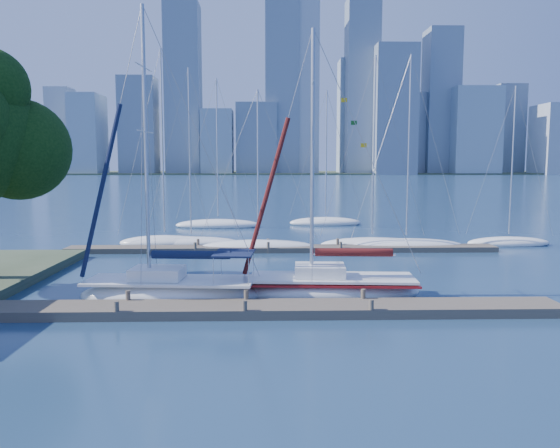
{
  "coord_description": "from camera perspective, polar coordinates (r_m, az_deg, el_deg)",
  "views": [
    {
      "loc": [
        0.84,
        -21.84,
        6.15
      ],
      "look_at": [
        1.52,
        4.0,
        3.27
      ],
      "focal_mm": 35.0,
      "sensor_mm": 36.0,
      "label": 1
    }
  ],
  "objects": [
    {
      "name": "bg_boat_3",
      "position": [
        40.71,
        9.61,
        -2.04
      ],
      "size": [
        7.7,
        2.23,
        14.12
      ],
      "rotation": [
        0.0,
        0.0,
        0.01
      ],
      "color": "white",
      "rests_on": "ground"
    },
    {
      "name": "far_shore",
      "position": [
        341.89,
        -1.64,
        5.33
      ],
      "size": [
        800.0,
        100.0,
        1.5
      ],
      "primitive_type": "cube",
      "color": "#38472D",
      "rests_on": "ground"
    },
    {
      "name": "bg_boat_1",
      "position": [
        41.42,
        -9.24,
        -1.91
      ],
      "size": [
        7.82,
        4.27,
        13.38
      ],
      "rotation": [
        0.0,
        0.0,
        -0.31
      ],
      "color": "white",
      "rests_on": "ground"
    },
    {
      "name": "bg_boat_0",
      "position": [
        41.88,
        -11.94,
        -1.82
      ],
      "size": [
        7.13,
        3.78,
        14.76
      ],
      "rotation": [
        0.0,
        0.0,
        0.23
      ],
      "color": "white",
      "rests_on": "ground"
    },
    {
      "name": "skyline",
      "position": [
        314.27,
        2.45,
        11.45
      ],
      "size": [
        503.63,
        51.31,
        101.96
      ],
      "color": "#8698AD",
      "rests_on": "ground"
    },
    {
      "name": "far_dock",
      "position": [
        38.32,
        0.25,
        -2.6
      ],
      "size": [
        30.0,
        1.8,
        0.36
      ],
      "primitive_type": "cube",
      "color": "brown",
      "rests_on": "ground"
    },
    {
      "name": "sailboat_navy",
      "position": [
        25.14,
        -11.42,
        -5.39
      ],
      "size": [
        8.27,
        3.26,
        13.49
      ],
      "rotation": [
        0.0,
        0.0,
        -0.08
      ],
      "color": "white",
      "rests_on": "ground"
    },
    {
      "name": "bg_boat_7",
      "position": [
        54.89,
        4.79,
        0.2
      ],
      "size": [
        7.23,
        2.42,
        13.62
      ],
      "rotation": [
        0.0,
        0.0,
        -0.01
      ],
      "color": "white",
      "rests_on": "ground"
    },
    {
      "name": "bg_boat_5",
      "position": [
        44.55,
        22.78,
        -1.76
      ],
      "size": [
        6.5,
        2.91,
        12.09
      ],
      "rotation": [
        0.0,
        0.0,
        -0.16
      ],
      "color": "white",
      "rests_on": "ground"
    },
    {
      "name": "ground",
      "position": [
        22.7,
        -3.62,
        -9.37
      ],
      "size": [
        700.0,
        700.0,
        0.0
      ],
      "primitive_type": "plane",
      "color": "#18354D",
      "rests_on": "ground"
    },
    {
      "name": "sailboat_maroon",
      "position": [
        25.38,
        5.43,
        -5.39
      ],
      "size": [
        8.28,
        3.2,
        12.65
      ],
      "rotation": [
        0.0,
        0.0,
        -0.07
      ],
      "color": "white",
      "rests_on": "ground"
    },
    {
      "name": "bg_boat_6",
      "position": [
        52.97,
        -6.47,
        -0.04
      ],
      "size": [
        8.47,
        5.41,
        14.45
      ],
      "rotation": [
        0.0,
        0.0,
        0.41
      ],
      "color": "white",
      "rests_on": "ground"
    },
    {
      "name": "near_dock",
      "position": [
        22.65,
        -3.62,
        -8.89
      ],
      "size": [
        26.0,
        2.0,
        0.4
      ],
      "primitive_type": "cube",
      "color": "brown",
      "rests_on": "ground"
    },
    {
      "name": "bg_boat_4",
      "position": [
        40.51,
        13.06,
        -2.16
      ],
      "size": [
        8.65,
        3.7,
        14.05
      ],
      "rotation": [
        0.0,
        0.0,
        0.18
      ],
      "color": "white",
      "rests_on": "ground"
    },
    {
      "name": "bg_boat_2",
      "position": [
        38.8,
        -2.28,
        -2.4
      ],
      "size": [
        8.5,
        3.11,
        11.57
      ],
      "rotation": [
        0.0,
        0.0,
        -0.11
      ],
      "color": "white",
      "rests_on": "ground"
    }
  ]
}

